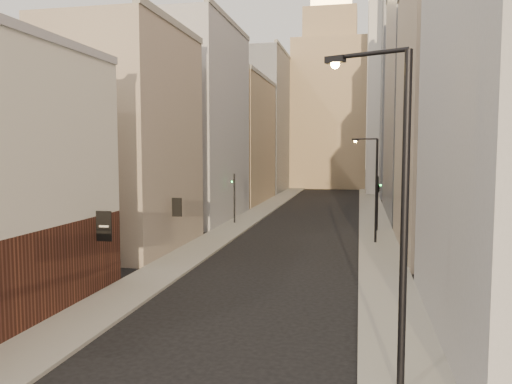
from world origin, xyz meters
name	(u,v)px	position (x,y,z in m)	size (l,w,h in m)	color
sidewalk_left	(269,206)	(-6.50, 55.00, 0.07)	(3.00, 140.00, 0.15)	#9B9A8E
sidewalk_right	(372,208)	(6.50, 55.00, 0.07)	(3.00, 140.00, 0.15)	#9B9A8E
left_bldg_beige	(126,141)	(-12.00, 26.00, 8.00)	(8.00, 12.00, 16.00)	gray
left_bldg_grey	(195,124)	(-12.00, 42.00, 10.00)	(8.00, 16.00, 20.00)	#A0A1A5
left_bldg_tan	(237,141)	(-12.00, 60.00, 8.50)	(8.00, 18.00, 17.00)	tan
left_bldg_wingrid	(264,124)	(-12.00, 80.00, 12.00)	(8.00, 20.00, 24.00)	gray
right_bldg_beige	(461,112)	(12.00, 30.00, 10.00)	(8.00, 16.00, 20.00)	gray
right_bldg_wingrid	(426,98)	(12.00, 50.00, 13.00)	(8.00, 20.00, 26.00)	gray
highrise	(445,35)	(18.00, 78.00, 25.66)	(21.00, 23.00, 51.20)	gray
clock_tower	(330,97)	(-1.00, 92.00, 17.63)	(14.00, 14.00, 44.90)	tan
white_tower	(392,81)	(10.00, 78.00, 18.61)	(8.00, 8.00, 41.50)	silver
streetlamp_near	(396,202)	(6.00, 6.66, 5.83)	(2.52, 1.23, 10.21)	black
streetlamp_mid	(374,184)	(6.06, 31.36, 4.70)	(2.02, 1.01, 8.23)	black
traffic_light_left	(234,190)	(-7.07, 39.16, 3.38)	(0.54, 0.42, 5.00)	black
traffic_light_right	(378,189)	(6.56, 37.21, 3.82)	(0.66, 0.66, 5.00)	black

